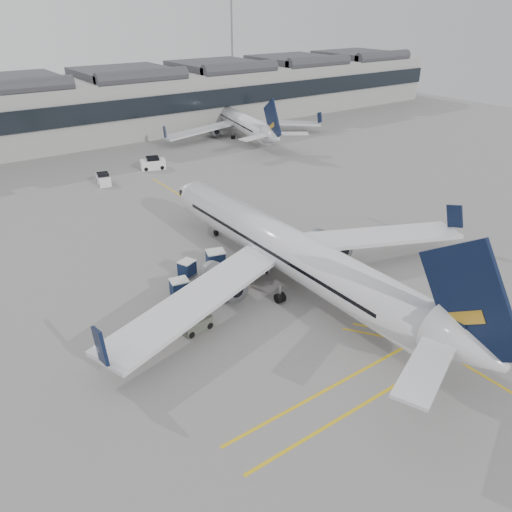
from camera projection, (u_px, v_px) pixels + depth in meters
ground at (248, 322)px, 42.23m from camera, size 220.00×220.00×0.00m
terminal at (24, 112)px, 91.51m from camera, size 200.00×20.45×12.40m
apron_markings at (271, 249)px, 54.66m from camera, size 0.25×60.00×0.01m
airliner_main at (291, 252)px, 46.42m from camera, size 40.36×44.06×11.72m
airliner_far at (241, 122)px, 99.51m from camera, size 32.70×36.09×9.72m
belt_loader at (252, 271)px, 49.25m from camera, size 4.15×1.60×1.68m
baggage_cart_a at (229, 290)px, 45.15m from camera, size 1.99×1.78×1.77m
baggage_cart_b at (187, 268)px, 48.88m from camera, size 1.97×1.81×1.68m
baggage_cart_c at (216, 259)px, 50.15m from camera, size 2.32×2.11×2.02m
baggage_cart_d at (180, 288)px, 45.39m from camera, size 1.94×1.69×1.80m
ramp_agent_a at (246, 278)px, 47.29m from camera, size 0.65×0.74×1.71m
ramp_agent_b at (263, 260)px, 50.57m from camera, size 1.04×1.03×1.70m
pushback_tug at (195, 323)px, 40.99m from camera, size 2.79×1.93×1.46m
safety_cone_nose at (203, 207)px, 65.13m from camera, size 0.40×0.40×0.56m
safety_cone_engine at (345, 242)px, 55.75m from camera, size 0.41×0.41×0.57m
service_van_mid at (103, 179)px, 73.84m from camera, size 2.26×3.60×1.72m
service_van_right at (153, 164)px, 80.58m from camera, size 4.25×2.95×1.99m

